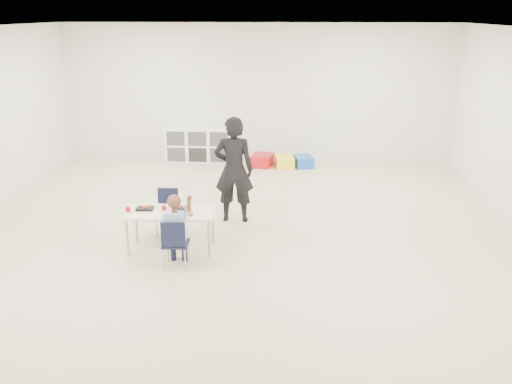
# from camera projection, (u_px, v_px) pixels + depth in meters

# --- Properties ---
(room) EXTENTS (9.00, 9.02, 2.80)m
(room) POSITION_uv_depth(u_px,v_px,m) (234.00, 145.00, 6.88)
(room) COLOR beige
(room) RESTS_ON ground
(table) EXTENTS (1.19, 0.63, 0.54)m
(table) POSITION_uv_depth(u_px,v_px,m) (171.00, 230.00, 7.13)
(table) COLOR #FDF4CA
(table) RESTS_ON ground
(chair_near) EXTENTS (0.32, 0.30, 0.64)m
(chair_near) POSITION_uv_depth(u_px,v_px,m) (176.00, 243.00, 6.62)
(chair_near) COLOR black
(chair_near) RESTS_ON ground
(chair_far) EXTENTS (0.32, 0.30, 0.64)m
(chair_far) POSITION_uv_depth(u_px,v_px,m) (167.00, 213.00, 7.60)
(chair_far) COLOR black
(chair_far) RESTS_ON ground
(child) EXTENTS (0.44, 0.44, 1.01)m
(child) POSITION_uv_depth(u_px,v_px,m) (175.00, 229.00, 6.56)
(child) COLOR #ACC1E9
(child) RESTS_ON chair_near
(lunch_tray_near) EXTENTS (0.23, 0.17, 0.03)m
(lunch_tray_near) POSITION_uv_depth(u_px,v_px,m) (182.00, 209.00, 7.10)
(lunch_tray_near) COLOR black
(lunch_tray_near) RESTS_ON table
(lunch_tray_far) EXTENTS (0.23, 0.17, 0.03)m
(lunch_tray_far) POSITION_uv_depth(u_px,v_px,m) (145.00, 208.00, 7.11)
(lunch_tray_far) COLOR black
(lunch_tray_far) RESTS_ON table
(milk_carton) EXTENTS (0.07, 0.07, 0.10)m
(milk_carton) POSITION_uv_depth(u_px,v_px,m) (173.00, 212.00, 6.89)
(milk_carton) COLOR white
(milk_carton) RESTS_ON table
(bread_roll) EXTENTS (0.09, 0.09, 0.07)m
(bread_roll) POSITION_uv_depth(u_px,v_px,m) (188.00, 212.00, 6.91)
(bread_roll) COLOR #B38049
(bread_roll) RESTS_ON table
(apple_near) EXTENTS (0.07, 0.07, 0.07)m
(apple_near) POSITION_uv_depth(u_px,v_px,m) (164.00, 208.00, 7.07)
(apple_near) COLOR maroon
(apple_near) RESTS_ON table
(apple_far) EXTENTS (0.07, 0.07, 0.07)m
(apple_far) POSITION_uv_depth(u_px,v_px,m) (128.00, 209.00, 7.02)
(apple_far) COLOR maroon
(apple_far) RESTS_ON table
(cubby_shelf) EXTENTS (1.40, 0.40, 0.70)m
(cubby_shelf) POSITION_uv_depth(u_px,v_px,m) (199.00, 145.00, 11.34)
(cubby_shelf) COLOR white
(cubby_shelf) RESTS_ON ground
(adult) EXTENTS (0.59, 0.39, 1.59)m
(adult) POSITION_uv_depth(u_px,v_px,m) (234.00, 170.00, 7.97)
(adult) COLOR black
(adult) RESTS_ON ground
(bin_red) EXTENTS (0.47, 0.56, 0.24)m
(bin_red) POSITION_uv_depth(u_px,v_px,m) (262.00, 160.00, 11.04)
(bin_red) COLOR red
(bin_red) RESTS_ON ground
(bin_yellow) EXTENTS (0.42, 0.50, 0.22)m
(bin_yellow) POSITION_uv_depth(u_px,v_px,m) (285.00, 162.00, 10.97)
(bin_yellow) COLOR #FFF31A
(bin_yellow) RESTS_ON ground
(bin_blue) EXTENTS (0.43, 0.50, 0.21)m
(bin_blue) POSITION_uv_depth(u_px,v_px,m) (304.00, 162.00, 10.99)
(bin_blue) COLOR blue
(bin_blue) RESTS_ON ground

